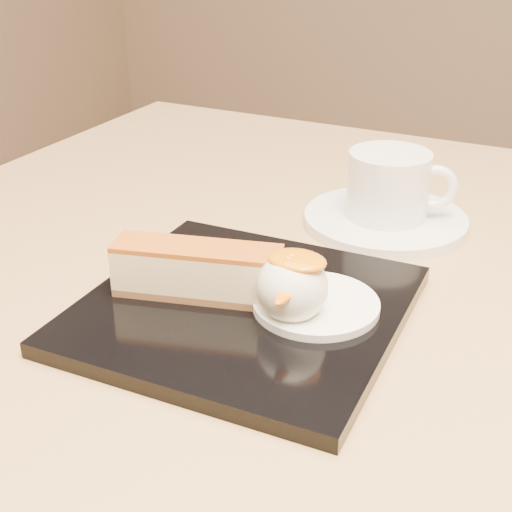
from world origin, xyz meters
The scene contains 9 objects.
table centered at (0.00, 0.00, 0.56)m, with size 0.80×0.80×0.72m.
dessert_plate centered at (0.00, -0.09, 0.73)m, with size 0.22×0.22×0.01m, color black.
cheesecake centered at (-0.04, -0.09, 0.75)m, with size 0.13×0.06×0.04m.
cream_smear centered at (0.05, -0.07, 0.73)m, with size 0.09×0.09×0.01m, color white.
ice_cream_scoop centered at (0.04, -0.09, 0.76)m, with size 0.05×0.05×0.05m, color white.
mango_sauce centered at (0.04, -0.09, 0.78)m, with size 0.04×0.03×0.01m, color orange.
mint_sprig centered at (0.02, -0.05, 0.74)m, with size 0.03×0.02×0.00m.
saucer centered at (0.04, 0.11, 0.72)m, with size 0.15×0.15×0.01m, color white.
coffee_cup centered at (0.04, 0.11, 0.76)m, with size 0.10×0.07×0.06m.
Camera 1 is at (0.20, -0.48, 0.99)m, focal length 50.00 mm.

